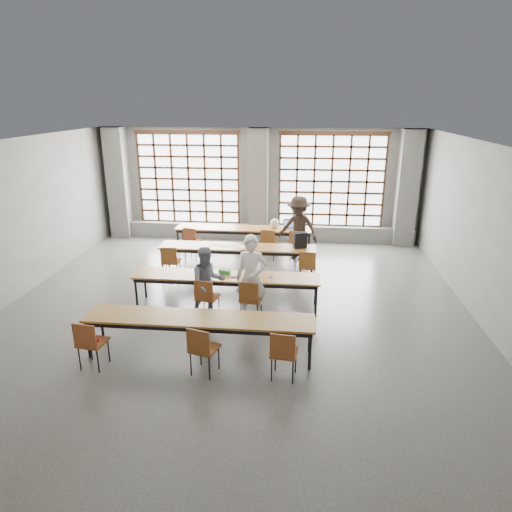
{
  "coord_description": "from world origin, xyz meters",
  "views": [
    {
      "loc": [
        1.36,
        -8.81,
        4.29
      ],
      "look_at": [
        0.42,
        0.4,
        1.11
      ],
      "focal_mm": 32.0,
      "sensor_mm": 36.0,
      "label": 1
    }
  ],
  "objects_px": {
    "desk_row_b": "(237,249)",
    "phone": "(234,277)",
    "desk_row_d": "(199,321)",
    "chair_back_right": "(297,242)",
    "plastic_bag": "(275,223)",
    "mouse": "(270,276)",
    "student_male": "(251,278)",
    "backpack": "(300,240)",
    "chair_near_left": "(89,340)",
    "chair_mid_right": "(307,264)",
    "green_box": "(225,272)",
    "chair_mid_left": "(170,259)",
    "chair_back_left": "(192,239)",
    "chair_near_right": "(283,350)",
    "chair_front_right": "(250,297)",
    "student_female": "(208,282)",
    "chair_front_left": "(206,295)",
    "student_back": "(298,228)",
    "laptop_back": "(290,226)",
    "desk_row_c": "(226,278)",
    "chair_mid_centre": "(250,262)",
    "desk_row_a": "(244,230)",
    "laptop_front": "(252,272)",
    "chair_back_mid": "(269,241)",
    "chair_near_mid": "(202,346)",
    "red_pouch": "(92,340)"
  },
  "relations": [
    {
      "from": "desk_row_b",
      "to": "phone",
      "type": "height_order",
      "value": "phone"
    },
    {
      "from": "desk_row_d",
      "to": "chair_back_right",
      "type": "bearing_deg",
      "value": 72.86
    },
    {
      "from": "plastic_bag",
      "to": "mouse",
      "type": "bearing_deg",
      "value": -87.62
    },
    {
      "from": "student_male",
      "to": "backpack",
      "type": "bearing_deg",
      "value": 75.53
    },
    {
      "from": "desk_row_b",
      "to": "chair_near_left",
      "type": "distance_m",
      "value": 5.03
    },
    {
      "from": "chair_mid_right",
      "to": "green_box",
      "type": "height_order",
      "value": "chair_mid_right"
    },
    {
      "from": "chair_mid_left",
      "to": "chair_back_left",
      "type": "bearing_deg",
      "value": 86.3
    },
    {
      "from": "chair_mid_right",
      "to": "chair_near_right",
      "type": "relative_size",
      "value": 1.0
    },
    {
      "from": "chair_front_right",
      "to": "student_female",
      "type": "bearing_deg",
      "value": 171.78
    },
    {
      "from": "student_male",
      "to": "chair_front_left",
      "type": "bearing_deg",
      "value": -166.55
    },
    {
      "from": "chair_near_left",
      "to": "student_back",
      "type": "bearing_deg",
      "value": 60.83
    },
    {
      "from": "chair_mid_right",
      "to": "laptop_back",
      "type": "xyz_separation_m",
      "value": [
        -0.52,
        2.52,
        0.25
      ]
    },
    {
      "from": "chair_front_left",
      "to": "phone",
      "type": "relative_size",
      "value": 6.77
    },
    {
      "from": "desk_row_c",
      "to": "chair_near_left",
      "type": "distance_m",
      "value": 3.23
    },
    {
      "from": "student_female",
      "to": "phone",
      "type": "bearing_deg",
      "value": 15.37
    },
    {
      "from": "desk_row_c",
      "to": "student_female",
      "type": "height_order",
      "value": "student_female"
    },
    {
      "from": "chair_back_right",
      "to": "laptop_back",
      "type": "height_order",
      "value": "laptop_back"
    },
    {
      "from": "chair_mid_left",
      "to": "chair_mid_centre",
      "type": "height_order",
      "value": "same"
    },
    {
      "from": "desk_row_d",
      "to": "plastic_bag",
      "type": "bearing_deg",
      "value": 81.05
    },
    {
      "from": "chair_back_left",
      "to": "chair_near_right",
      "type": "height_order",
      "value": "same"
    },
    {
      "from": "chair_near_left",
      "to": "desk_row_a",
      "type": "bearing_deg",
      "value": 74.98
    },
    {
      "from": "desk_row_a",
      "to": "chair_back_left",
      "type": "bearing_deg",
      "value": -156.19
    },
    {
      "from": "chair_mid_right",
      "to": "chair_front_left",
      "type": "relative_size",
      "value": 1.0
    },
    {
      "from": "chair_back_left",
      "to": "laptop_front",
      "type": "bearing_deg",
      "value": -56.18
    },
    {
      "from": "chair_back_right",
      "to": "laptop_front",
      "type": "xyz_separation_m",
      "value": [
        -0.92,
        -3.1,
        0.25
      ]
    },
    {
      "from": "chair_mid_centre",
      "to": "backpack",
      "type": "distance_m",
      "value": 1.43
    },
    {
      "from": "chair_back_right",
      "to": "chair_front_right",
      "type": "xyz_separation_m",
      "value": [
        -0.88,
        -3.84,
        0.0
      ]
    },
    {
      "from": "chair_back_left",
      "to": "student_female",
      "type": "relative_size",
      "value": 0.58
    },
    {
      "from": "chair_mid_left",
      "to": "student_male",
      "type": "height_order",
      "value": "student_male"
    },
    {
      "from": "student_female",
      "to": "mouse",
      "type": "height_order",
      "value": "student_female"
    },
    {
      "from": "chair_front_right",
      "to": "green_box",
      "type": "bearing_deg",
      "value": 132.01
    },
    {
      "from": "desk_row_b",
      "to": "chair_back_mid",
      "type": "bearing_deg",
      "value": 57.98
    },
    {
      "from": "chair_front_right",
      "to": "chair_mid_centre",
      "type": "bearing_deg",
      "value": 96.67
    },
    {
      "from": "chair_back_left",
      "to": "chair_back_right",
      "type": "height_order",
      "value": "same"
    },
    {
      "from": "chair_back_right",
      "to": "chair_near_mid",
      "type": "xyz_separation_m",
      "value": [
        -1.43,
        -5.85,
        0.0
      ]
    },
    {
      "from": "phone",
      "to": "red_pouch",
      "type": "relative_size",
      "value": 0.65
    },
    {
      "from": "chair_mid_right",
      "to": "chair_back_left",
      "type": "bearing_deg",
      "value": 151.37
    },
    {
      "from": "chair_mid_left",
      "to": "phone",
      "type": "relative_size",
      "value": 6.77
    },
    {
      "from": "desk_row_c",
      "to": "chair_mid_right",
      "type": "relative_size",
      "value": 4.55
    },
    {
      "from": "chair_near_right",
      "to": "phone",
      "type": "bearing_deg",
      "value": 114.69
    },
    {
      "from": "chair_back_right",
      "to": "student_back",
      "type": "bearing_deg",
      "value": 81.85
    },
    {
      "from": "backpack",
      "to": "chair_front_left",
      "type": "bearing_deg",
      "value": -141.14
    },
    {
      "from": "desk_row_d",
      "to": "chair_back_mid",
      "type": "distance_m",
      "value": 5.29
    },
    {
      "from": "desk_row_a",
      "to": "laptop_front",
      "type": "bearing_deg",
      "value": -79.97
    },
    {
      "from": "chair_mid_right",
      "to": "student_back",
      "type": "bearing_deg",
      "value": 97.63
    },
    {
      "from": "laptop_back",
      "to": "plastic_bag",
      "type": "relative_size",
      "value": 1.45
    },
    {
      "from": "chair_front_right",
      "to": "chair_near_mid",
      "type": "distance_m",
      "value": 2.09
    },
    {
      "from": "desk_row_c",
      "to": "desk_row_d",
      "type": "distance_m",
      "value": 2.02
    },
    {
      "from": "desk_row_a",
      "to": "phone",
      "type": "height_order",
      "value": "phone"
    },
    {
      "from": "chair_mid_left",
      "to": "student_female",
      "type": "xyz_separation_m",
      "value": [
        1.35,
        -1.93,
        0.22
      ]
    }
  ]
}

